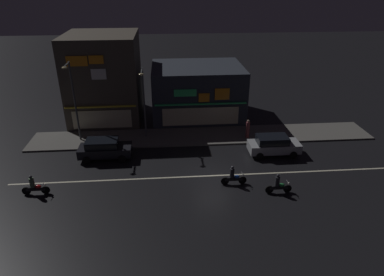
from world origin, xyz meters
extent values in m
plane|color=black|center=(0.00, 0.00, 0.00)|extent=(140.00, 140.00, 0.00)
cube|color=beige|center=(0.00, 0.00, 0.01)|extent=(30.24, 0.16, 0.01)
cube|color=#5B5954|center=(0.00, 7.00, 0.07)|extent=(31.83, 3.87, 0.14)
cube|color=#4C443A|center=(-9.55, 12.74, 4.36)|extent=(7.01, 7.52, 8.72)
cube|color=yellow|center=(-9.55, 8.86, 2.60)|extent=(6.66, 0.24, 0.12)
cube|color=orange|center=(-9.44, 8.92, 7.04)|extent=(1.31, 0.08, 0.76)
cube|color=white|center=(-9.37, 8.92, 5.73)|extent=(1.34, 0.08, 0.98)
cube|color=orange|center=(-11.14, 8.92, 6.94)|extent=(1.88, 0.08, 0.91)
cube|color=beige|center=(-9.55, 8.92, 1.30)|extent=(5.60, 0.06, 1.80)
cube|color=#2D333D|center=(0.00, 12.66, 2.70)|extent=(9.40, 7.36, 5.39)
cube|color=#33E572|center=(0.00, 8.86, 2.60)|extent=(8.93, 0.24, 0.12)
cube|color=#33E572|center=(-1.51, 8.92, 3.75)|extent=(2.15, 0.08, 0.70)
cube|color=orange|center=(0.30, 8.92, 3.23)|extent=(1.05, 0.08, 0.85)
cube|color=orange|center=(2.05, 8.92, 3.54)|extent=(1.42, 0.08, 1.12)
cube|color=beige|center=(0.00, 8.92, 1.30)|extent=(7.52, 0.06, 1.80)
cylinder|color=#47494C|center=(-11.34, 7.05, 3.74)|extent=(0.16, 0.16, 7.21)
cube|color=#47494C|center=(-11.34, 6.35, 7.25)|extent=(0.10, 1.40, 0.10)
ellipsoid|color=#F9E099|center=(-11.34, 5.65, 7.17)|extent=(0.44, 0.32, 0.20)
cylinder|color=#47494C|center=(-5.32, 7.27, 3.38)|extent=(0.16, 0.16, 6.49)
cube|color=#47494C|center=(-5.32, 6.57, 6.53)|extent=(0.10, 1.40, 0.10)
ellipsoid|color=#F9E099|center=(-5.32, 5.87, 6.45)|extent=(0.44, 0.32, 0.20)
cylinder|color=brown|center=(4.09, 6.21, 0.91)|extent=(0.35, 0.35, 1.53)
sphere|color=tan|center=(4.09, 6.21, 1.78)|extent=(0.22, 0.22, 0.22)
cube|color=#9EA0A5|center=(5.65, 3.09, 0.69)|extent=(4.30, 1.78, 0.76)
cube|color=black|center=(5.44, 3.09, 1.37)|extent=(2.58, 1.57, 0.60)
cube|color=#F9F2CC|center=(7.76, 3.69, 0.79)|extent=(0.08, 0.20, 0.12)
cube|color=#F9F2CC|center=(7.76, 2.48, 0.79)|extent=(0.08, 0.20, 0.12)
cylinder|color=black|center=(7.07, 3.98, 0.31)|extent=(0.62, 0.20, 0.62)
cylinder|color=black|center=(7.07, 2.20, 0.31)|extent=(0.62, 0.20, 0.62)
cylinder|color=black|center=(4.24, 3.98, 0.31)|extent=(0.62, 0.20, 0.62)
cylinder|color=black|center=(4.24, 2.20, 0.31)|extent=(0.62, 0.20, 0.62)
cube|color=black|center=(-8.53, 3.56, 0.69)|extent=(4.30, 1.78, 0.76)
cube|color=black|center=(-8.74, 3.56, 1.37)|extent=(2.58, 1.57, 0.60)
cube|color=#F9F2CC|center=(-6.42, 4.16, 0.79)|extent=(0.08, 0.20, 0.12)
cube|color=#F9F2CC|center=(-6.42, 2.95, 0.79)|extent=(0.08, 0.20, 0.12)
cylinder|color=black|center=(-7.11, 4.45, 0.31)|extent=(0.62, 0.20, 0.62)
cylinder|color=black|center=(-7.11, 2.67, 0.31)|extent=(0.62, 0.20, 0.62)
cylinder|color=black|center=(-9.95, 4.45, 0.31)|extent=(0.62, 0.20, 0.62)
cylinder|color=black|center=(-9.95, 2.67, 0.31)|extent=(0.62, 0.20, 0.62)
cylinder|color=black|center=(2.02, -1.24, 0.30)|extent=(0.60, 0.08, 0.60)
cylinder|color=black|center=(0.72, -1.24, 0.30)|extent=(0.60, 0.10, 0.60)
cube|color=black|center=(1.37, -1.24, 0.40)|extent=(1.30, 0.14, 0.20)
ellipsoid|color=#1E4CB2|center=(1.57, -1.24, 0.62)|extent=(0.44, 0.26, 0.24)
cube|color=black|center=(1.17, -1.24, 0.55)|extent=(0.56, 0.22, 0.10)
cylinder|color=slate|center=(1.97, -1.24, 0.85)|extent=(0.03, 0.60, 0.03)
sphere|color=white|center=(2.06, -1.24, 0.75)|extent=(0.14, 0.14, 0.14)
cylinder|color=#232328|center=(1.22, -1.24, 0.95)|extent=(0.32, 0.32, 0.70)
sphere|color=#333338|center=(1.22, -1.24, 1.41)|extent=(0.22, 0.22, 0.22)
cylinder|color=black|center=(-11.96, -1.38, 0.30)|extent=(0.60, 0.08, 0.60)
cylinder|color=black|center=(-13.26, -1.38, 0.30)|extent=(0.60, 0.10, 0.60)
cube|color=black|center=(-12.61, -1.38, 0.40)|extent=(1.30, 0.14, 0.20)
ellipsoid|color=red|center=(-12.41, -1.38, 0.62)|extent=(0.44, 0.26, 0.24)
cube|color=black|center=(-12.81, -1.38, 0.55)|extent=(0.56, 0.22, 0.10)
cylinder|color=slate|center=(-12.01, -1.38, 0.85)|extent=(0.03, 0.60, 0.03)
sphere|color=white|center=(-11.92, -1.38, 0.75)|extent=(0.14, 0.14, 0.14)
cylinder|color=#4C664C|center=(-12.76, -1.38, 0.95)|extent=(0.32, 0.32, 0.70)
sphere|color=#333338|center=(-12.76, -1.38, 1.41)|extent=(0.22, 0.22, 0.22)
cylinder|color=black|center=(4.93, -2.58, 0.30)|extent=(0.60, 0.08, 0.60)
cylinder|color=black|center=(3.63, -2.58, 0.30)|extent=(0.60, 0.10, 0.60)
cube|color=black|center=(4.28, -2.58, 0.40)|extent=(1.30, 0.14, 0.20)
ellipsoid|color=#268C3F|center=(4.48, -2.58, 0.62)|extent=(0.44, 0.26, 0.24)
cube|color=black|center=(4.08, -2.58, 0.55)|extent=(0.56, 0.22, 0.10)
cylinder|color=slate|center=(4.88, -2.58, 0.85)|extent=(0.03, 0.60, 0.03)
sphere|color=white|center=(4.97, -2.58, 0.75)|extent=(0.14, 0.14, 0.14)
cylinder|color=#232328|center=(4.13, -2.58, 0.95)|extent=(0.32, 0.32, 0.70)
sphere|color=#333338|center=(4.13, -2.58, 1.41)|extent=(0.22, 0.22, 0.22)
cone|color=orange|center=(5.13, 4.44, 0.28)|extent=(0.36, 0.36, 0.55)
camera|label=1|loc=(-3.38, -21.86, 13.82)|focal=31.70mm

